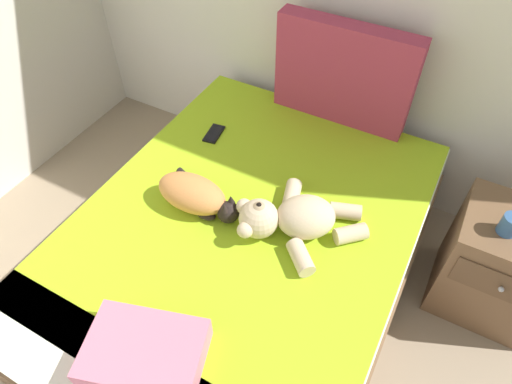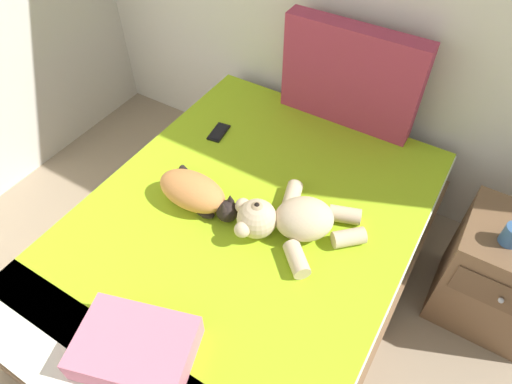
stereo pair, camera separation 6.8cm
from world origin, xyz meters
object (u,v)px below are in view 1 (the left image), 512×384
(cat, at_px, (196,195))
(nightstand, at_px, (497,265))
(teddy_bear, at_px, (292,218))
(cell_phone, at_px, (214,134))
(patterned_cushion, at_px, (343,74))
(throw_pillow, at_px, (145,353))
(mug, at_px, (511,225))
(bed, at_px, (245,257))

(cat, relative_size, nightstand, 0.71)
(teddy_bear, distance_m, cell_phone, 0.75)
(teddy_bear, height_order, cell_phone, teddy_bear)
(patterned_cushion, xyz_separation_m, nightstand, (1.01, -0.38, -0.53))
(throw_pillow, xyz_separation_m, nightstand, (1.09, 1.23, -0.31))
(teddy_bear, distance_m, nightstand, 1.06)
(patterned_cushion, bearing_deg, nightstand, -20.56)
(teddy_bear, distance_m, mug, 0.92)
(patterned_cushion, bearing_deg, throw_pillow, -92.79)
(cat, distance_m, cell_phone, 0.51)
(teddy_bear, bearing_deg, bed, -163.86)
(mug, bearing_deg, cell_phone, -179.43)
(bed, distance_m, nightstand, 1.22)
(bed, xyz_separation_m, throw_pillow, (0.01, -0.70, 0.34))
(cell_phone, height_order, throw_pillow, throw_pillow)
(teddy_bear, relative_size, cell_phone, 3.57)
(bed, relative_size, mug, 16.32)
(bed, bearing_deg, nightstand, 25.56)
(patterned_cushion, xyz_separation_m, mug, (0.94, -0.44, -0.19))
(throw_pillow, xyz_separation_m, mug, (1.02, 1.16, 0.03))
(bed, xyz_separation_m, nightstand, (1.10, 0.53, 0.02))
(patterned_cushion, height_order, teddy_bear, patterned_cushion)
(patterned_cushion, bearing_deg, bed, -95.47)
(mug, bearing_deg, teddy_bear, -154.04)
(bed, bearing_deg, mug, 24.10)
(cell_phone, relative_size, throw_pillow, 0.39)
(bed, relative_size, throw_pillow, 4.90)
(cell_phone, bearing_deg, mug, 0.57)
(cat, xyz_separation_m, mug, (1.27, 0.48, 0.01))
(teddy_bear, bearing_deg, throw_pillow, -104.59)
(bed, distance_m, cell_phone, 0.69)
(teddy_bear, bearing_deg, mug, 25.96)
(cat, bearing_deg, patterned_cushion, 70.77)
(teddy_bear, xyz_separation_m, cell_phone, (-0.64, 0.39, -0.07))
(bed, relative_size, patterned_cushion, 2.68)
(patterned_cushion, relative_size, cat, 1.73)
(bed, bearing_deg, teddy_bear, 16.14)
(nightstand, distance_m, mug, 0.36)
(cell_phone, bearing_deg, patterned_cushion, 41.33)
(patterned_cushion, bearing_deg, cell_phone, -138.67)
(nightstand, bearing_deg, mug, -136.68)
(teddy_bear, xyz_separation_m, nightstand, (0.89, 0.47, -0.34))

